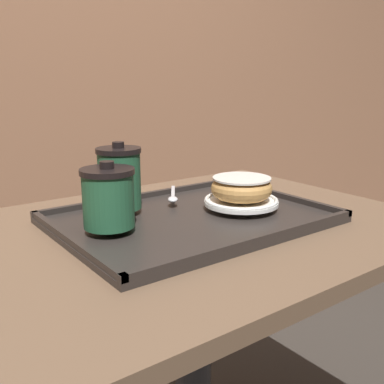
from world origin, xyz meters
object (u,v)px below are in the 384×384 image
coffee_cup_rear (119,178)px  donut_chocolate_glazed (242,188)px  coffee_cup_front (108,197)px  spoon (173,197)px

coffee_cup_rear → donut_chocolate_glazed: size_ratio=1.06×
coffee_cup_front → spoon: (0.20, 0.09, -0.05)m
coffee_cup_rear → donut_chocolate_glazed: (0.22, -0.13, -0.03)m
donut_chocolate_glazed → coffee_cup_rear: bearing=149.7°
coffee_cup_rear → spoon: 0.14m
coffee_cup_front → donut_chocolate_glazed: (0.30, -0.03, -0.02)m
spoon → coffee_cup_rear: bearing=-57.7°
coffee_cup_front → coffee_cup_rear: coffee_cup_rear is taller
coffee_cup_front → coffee_cup_rear: (0.07, 0.10, 0.01)m
coffee_cup_front → donut_chocolate_glazed: bearing=-6.5°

